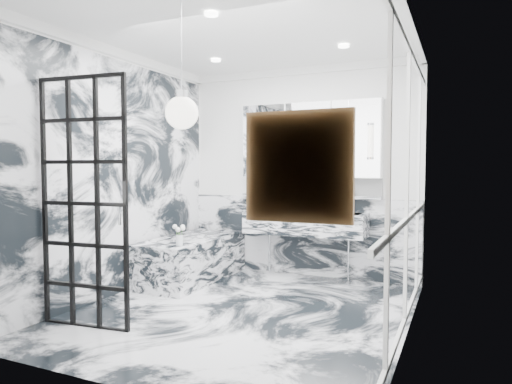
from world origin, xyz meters
The scene contains 25 objects.
floor centered at (0.00, 0.00, 0.00)m, with size 3.60×3.60×0.00m, color white.
ceiling centered at (0.00, 0.00, 2.80)m, with size 3.60×3.60×0.00m, color white.
wall_back centered at (0.00, 1.80, 1.40)m, with size 3.60×3.60×0.00m, color white.
wall_front centered at (0.00, -1.80, 1.40)m, with size 3.60×3.60×0.00m, color white.
wall_left centered at (-1.60, 0.00, 1.40)m, with size 3.60×3.60×0.00m, color white.
wall_right centered at (1.60, 0.00, 1.40)m, with size 3.60×3.60×0.00m, color white.
marble_clad_back centered at (0.00, 1.78, 0.53)m, with size 3.18×0.05×1.05m, color white.
marble_clad_left centered at (-1.59, 0.00, 1.34)m, with size 0.02×3.56×2.68m, color white.
panel_molding centered at (1.58, 0.00, 1.30)m, with size 0.03×3.40×2.30m, color white.
soap_bottle_a centered at (0.58, 1.71, 1.21)m, with size 0.09×0.09×0.23m, color #8C5919.
soap_bottle_b centered at (0.59, 1.71, 1.17)m, with size 0.07×0.08×0.16m, color #4C4C51.
soap_bottle_c centered at (0.70, 1.71, 1.17)m, with size 0.13×0.13×0.17m, color silver.
face_pot centered at (0.09, 1.71, 1.17)m, with size 0.16×0.16×0.16m, color white.
amber_bottle centered at (0.54, 1.71, 1.14)m, with size 0.04×0.04×0.10m, color #8C5919.
flower_vase centered at (-0.98, 0.33, 0.61)m, with size 0.08×0.08×0.12m, color silver.
crittall_door centered at (-1.10, -1.00, 1.13)m, with size 0.88×0.04×2.26m, color black, non-canonical shape.
artwork centered at (1.20, -1.76, 1.46)m, with size 0.51×0.05×0.51m, color #C86714.
pendant_light centered at (0.05, -1.14, 1.87)m, with size 0.25×0.25×0.25m, color white.
trough_sink centered at (0.15, 1.55, 0.73)m, with size 1.60×0.45×0.30m, color silver.
ledge centered at (0.15, 1.72, 1.07)m, with size 1.90×0.14×0.04m, color silver.
subway_tile centered at (0.15, 1.78, 1.21)m, with size 1.90×0.03×0.23m, color white.
mirror_cabinet centered at (0.15, 1.73, 1.82)m, with size 1.90×0.16×1.00m, color white.
sconce_left centered at (-0.67, 1.63, 1.78)m, with size 0.07×0.07×0.40m, color white.
sconce_right centered at (0.97, 1.63, 1.78)m, with size 0.07×0.07×0.40m, color white.
bathtub centered at (-1.18, 0.90, 0.28)m, with size 0.75×1.65×0.55m, color silver.
Camera 1 is at (2.01, -4.10, 1.45)m, focal length 32.00 mm.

